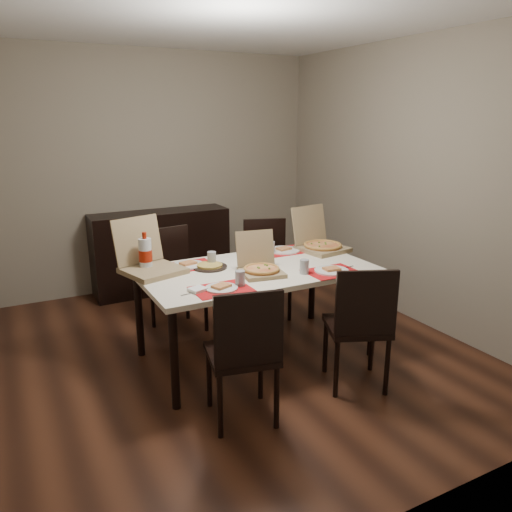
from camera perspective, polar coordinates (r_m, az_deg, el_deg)
name	(u,v)px	position (r m, az deg, el deg)	size (l,w,h in m)	color
ground	(228,353)	(4.26, -3.18, -11.05)	(3.80, 4.00, 0.02)	#462415
room_walls	(203,138)	(4.21, -6.07, 13.27)	(3.84, 4.02, 2.62)	gray
sideboard	(161,251)	(5.67, -10.77, 0.55)	(1.50, 0.40, 0.90)	black
dining_table	(256,276)	(3.95, 0.00, -2.33)	(1.80, 1.00, 0.75)	#F6EACF
chair_near_left	(244,350)	(3.14, -1.36, -10.72)	(0.50, 0.50, 0.93)	black
chair_near_right	(360,323)	(3.60, 11.79, -7.45)	(0.55, 0.55, 0.93)	black
chair_far_left	(174,274)	(4.62, -9.34, -2.09)	(0.47, 0.47, 0.93)	black
chair_far_right	(267,263)	(4.91, 1.22, -0.79)	(0.53, 0.53, 0.93)	black
setting_near_left	(224,286)	(3.48, -3.71, -3.40)	(0.50, 0.30, 0.11)	red
setting_near_right	(325,270)	(3.86, 7.85, -1.55)	(0.49, 0.30, 0.11)	red
setting_far_left	(192,263)	(4.02, -7.36, -0.85)	(0.49, 0.30, 0.11)	red
setting_far_right	(281,250)	(4.40, 2.84, 0.73)	(0.48, 0.30, 0.11)	red
napkin_loose	(250,267)	(3.92, -0.65, -1.31)	(0.12, 0.11, 0.02)	white
pizza_box_center	(260,267)	(3.79, 0.49, -1.25)	(0.35, 0.38, 0.31)	#89734F
pizza_box_right	(320,244)	(4.48, 7.35, 1.39)	(0.43, 0.46, 0.38)	#89734F
pizza_box_left	(150,264)	(3.91, -12.06, -0.90)	(0.51, 0.54, 0.40)	#89734F
faina_plate	(210,266)	(3.95, -5.31, -1.18)	(0.28, 0.28, 0.03)	black
dip_bowl	(265,259)	(4.14, 1.03, -0.31)	(0.12, 0.12, 0.03)	white
soda_bottle	(145,255)	(3.92, -12.52, 0.14)	(0.10, 0.10, 0.31)	silver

